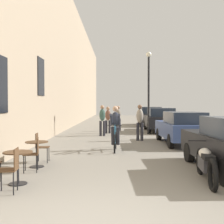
{
  "coord_description": "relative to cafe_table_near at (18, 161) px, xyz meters",
  "views": [
    {
      "loc": [
        0.17,
        -4.02,
        1.76
      ],
      "look_at": [
        -0.02,
        14.93,
        1.28
      ],
      "focal_mm": 46.23,
      "sensor_mm": 36.0,
      "label": 1
    }
  ],
  "objects": [
    {
      "name": "cafe_table_mid",
      "position": [
        -0.06,
        1.75,
        0.0
      ],
      "size": [
        0.64,
        0.64,
        0.72
      ],
      "color": "black",
      "rests_on": "ground_plane"
    },
    {
      "name": "parked_car_second",
      "position": [
        5.13,
        6.52,
        0.23
      ],
      "size": [
        1.8,
        4.1,
        1.44
      ],
      "color": "#384C84",
      "rests_on": "ground_plane"
    },
    {
      "name": "parked_car_third",
      "position": [
        5.09,
        12.56,
        0.28
      ],
      "size": [
        1.95,
        4.41,
        1.55
      ],
      "color": "black",
      "rests_on": "ground_plane"
    },
    {
      "name": "pedestrian_furthest",
      "position": [
        2.37,
        12.96,
        0.43
      ],
      "size": [
        0.37,
        0.29,
        1.68
      ],
      "color": "#26262D",
      "rests_on": "ground_plane"
    },
    {
      "name": "pedestrian_far",
      "position": [
        1.72,
        11.3,
        0.4
      ],
      "size": [
        0.35,
        0.25,
        1.64
      ],
      "color": "#26262D",
      "rests_on": "ground_plane"
    },
    {
      "name": "pedestrian_near",
      "position": [
        3.36,
        7.75,
        0.47
      ],
      "size": [
        0.34,
        0.24,
        1.76
      ],
      "color": "#26262D",
      "rests_on": "ground_plane"
    },
    {
      "name": "cyclist_on_bicycle",
      "position": [
        2.16,
        4.78,
        0.29
      ],
      "size": [
        0.52,
        1.76,
        1.74
      ],
      "color": "black",
      "rests_on": "ground_plane"
    },
    {
      "name": "building_facade_left",
      "position": [
        -1.48,
        11.71,
        4.58
      ],
      "size": [
        0.54,
        68.0,
        10.2
      ],
      "color": "tan",
      "rests_on": "ground_plane"
    },
    {
      "name": "pedestrian_mid",
      "position": [
        1.44,
        9.84,
        0.45
      ],
      "size": [
        0.37,
        0.29,
        1.73
      ],
      "color": "#26262D",
      "rests_on": "ground_plane"
    },
    {
      "name": "cafe_chair_mid_toward_street",
      "position": [
        0.02,
        1.19,
        -0.0
      ],
      "size": [
        0.44,
        0.44,
        0.89
      ],
      "color": "black",
      "rests_on": "ground_plane"
    },
    {
      "name": "cafe_chair_near_toward_street",
      "position": [
        0.08,
        -0.63,
        -0.0
      ],
      "size": [
        0.42,
        0.42,
        0.89
      ],
      "color": "black",
      "rests_on": "ground_plane"
    },
    {
      "name": "street_lamp",
      "position": [
        4.15,
        10.87,
        2.59
      ],
      "size": [
        0.32,
        0.32,
        4.9
      ],
      "color": "black",
      "rests_on": "ground_plane"
    },
    {
      "name": "parked_car_fourth",
      "position": [
        5.1,
        17.91,
        0.3
      ],
      "size": [
        1.96,
        4.47,
        1.57
      ],
      "color": "black",
      "rests_on": "ground_plane"
    },
    {
      "name": "cafe_table_near",
      "position": [
        0.0,
        0.0,
        0.0
      ],
      "size": [
        0.64,
        0.64,
        0.72
      ],
      "color": "black",
      "rests_on": "ground_plane"
    },
    {
      "name": "cafe_chair_mid_toward_wall",
      "position": [
        -0.13,
        2.42,
        -0.0
      ],
      "size": [
        0.41,
        0.41,
        0.89
      ],
      "color": "black",
      "rests_on": "ground_plane"
    },
    {
      "name": "parked_motorcycle",
      "position": [
        4.24,
        0.3,
        -0.12
      ],
      "size": [
        0.62,
        2.14,
        0.92
      ],
      "color": "black",
      "rests_on": "ground_plane"
    }
  ]
}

